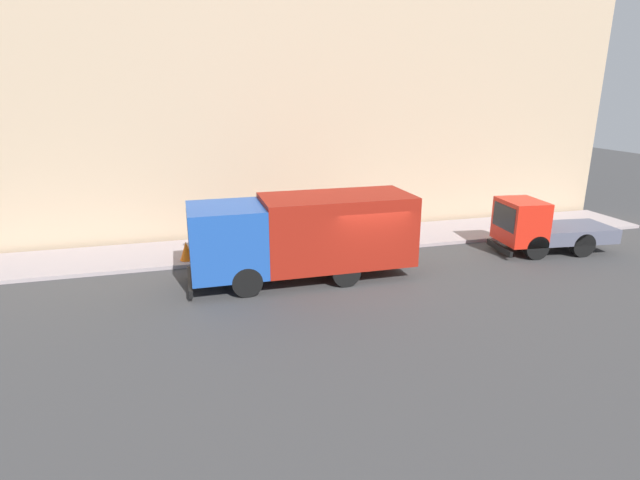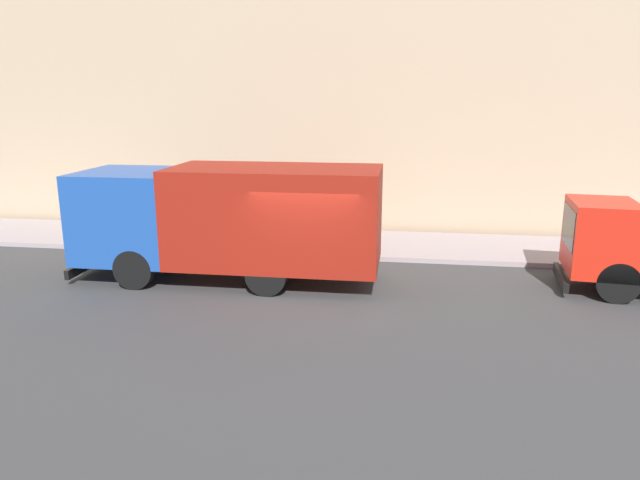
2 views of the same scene
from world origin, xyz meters
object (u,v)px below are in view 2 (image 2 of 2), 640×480
at_px(large_utility_truck, 230,217).
at_px(traffic_cone_orange, 135,231).
at_px(pedestrian_walking, 153,212).
at_px(pedestrian_standing, 228,209).
at_px(pedestrian_third, 308,214).
at_px(street_sign_post, 226,202).

relative_size(large_utility_truck, traffic_cone_orange, 10.68).
height_order(pedestrian_walking, pedestrian_standing, pedestrian_walking).
bearing_deg(pedestrian_standing, large_utility_truck, -31.11).
xyz_separation_m(pedestrian_third, traffic_cone_orange, (-0.84, 5.33, -0.53)).
height_order(pedestrian_walking, pedestrian_third, pedestrian_walking).
bearing_deg(traffic_cone_orange, street_sign_post, -92.28).
xyz_separation_m(traffic_cone_orange, street_sign_post, (-0.12, -3.03, 1.01)).
bearing_deg(large_utility_truck, street_sign_post, 19.47).
distance_m(pedestrian_walking, pedestrian_third, 4.92).
distance_m(traffic_cone_orange, street_sign_post, 3.19).
distance_m(pedestrian_standing, traffic_cone_orange, 2.99).
relative_size(pedestrian_walking, street_sign_post, 0.75).
bearing_deg(large_utility_truck, traffic_cone_orange, 55.60).
xyz_separation_m(large_utility_truck, pedestrian_walking, (3.21, 3.51, -0.60)).
bearing_deg(pedestrian_standing, pedestrian_third, 30.95).
bearing_deg(large_utility_truck, pedestrian_standing, 18.11).
bearing_deg(street_sign_post, pedestrian_standing, 15.41).
relative_size(pedestrian_walking, pedestrian_third, 1.02).
height_order(pedestrian_third, traffic_cone_orange, pedestrian_third).
bearing_deg(traffic_cone_orange, large_utility_truck, -124.58).
distance_m(large_utility_truck, pedestrian_standing, 4.28).
height_order(pedestrian_walking, street_sign_post, street_sign_post).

